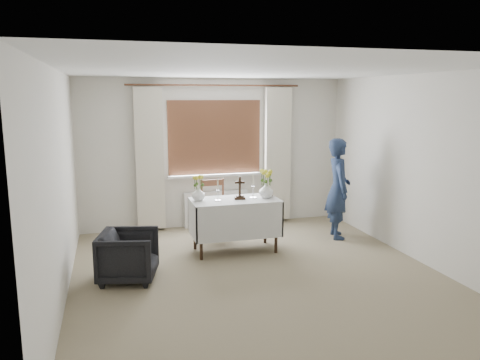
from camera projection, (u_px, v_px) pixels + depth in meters
name	position (u px, v px, depth m)	size (l,w,h in m)	color
ground	(260.00, 277.00, 5.78)	(5.00, 5.00, 0.00)	gray
altar_table	(235.00, 225.00, 6.69)	(1.24, 0.64, 0.76)	white
wooden_chair	(216.00, 209.00, 7.37)	(0.42, 0.42, 0.90)	brown
armchair	(129.00, 256.00, 5.64)	(0.65, 0.67, 0.61)	black
person	(338.00, 188.00, 7.29)	(0.57, 0.38, 1.57)	navy
radiator	(216.00, 209.00, 8.02)	(1.10, 0.10, 0.60)	silver
wooden_cross	(240.00, 188.00, 6.61)	(0.15, 0.11, 0.32)	black
candlestick_left	(218.00, 190.00, 6.51)	(0.09, 0.09, 0.31)	white
candlestick_right	(253.00, 186.00, 6.68)	(0.10, 0.10, 0.35)	white
flower_vase_left	(198.00, 194.00, 6.53)	(0.19, 0.19, 0.20)	white
flower_vase_right	(266.00, 190.00, 6.70)	(0.21, 0.21, 0.22)	white
wicker_basket	(266.00, 193.00, 6.88)	(0.19, 0.19, 0.07)	brown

